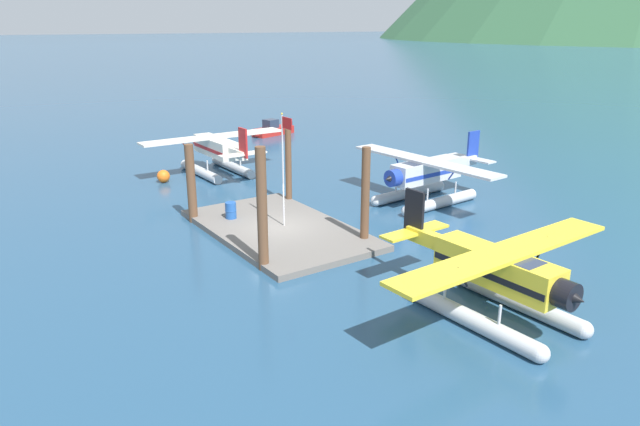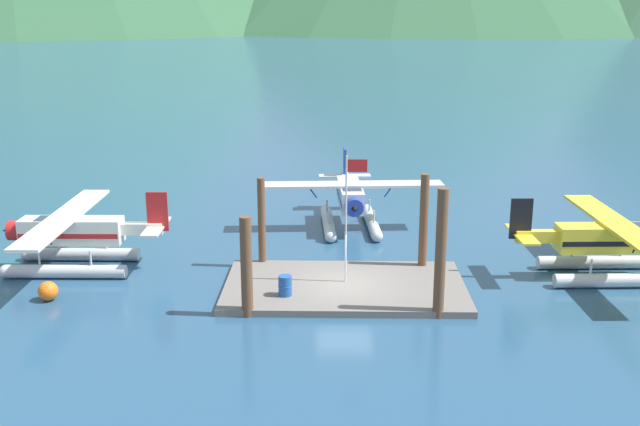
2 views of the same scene
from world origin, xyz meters
name	(u,v)px [view 1 (image 1 of 2)]	position (x,y,z in m)	size (l,w,h in m)	color
ground_plane	(279,232)	(0.00, 0.00, 0.00)	(1200.00, 1200.00, 0.00)	navy
dock_platform	(279,229)	(0.00, 0.00, 0.15)	(10.71, 6.26, 0.30)	#66605B
piling_near_left	(191,184)	(-4.02, -2.95, 2.11)	(0.47, 0.47, 4.22)	brown
piling_near_right	(262,210)	(3.77, -2.93, 2.71)	(0.45, 0.45, 5.41)	brown
piling_far_left	(288,167)	(-3.97, 3.02, 2.23)	(0.37, 0.37, 4.45)	brown
piling_far_right	(365,196)	(3.74, 2.62, 2.38)	(0.41, 0.41, 4.75)	brown
flagpole	(284,157)	(0.16, 0.31, 3.91)	(0.95, 0.10, 5.77)	silver
fuel_drum	(231,210)	(-2.57, -1.42, 0.74)	(0.62, 0.62, 0.88)	#1E4C99
mooring_buoy	(163,176)	(-12.81, -1.46, 0.43)	(0.85, 0.85, 0.85)	orange
seaplane_yellow_stbd_fwd	(496,277)	(12.24, 1.86, 1.58)	(7.98, 10.45, 3.84)	#B7BABF
seaplane_cream_port_fwd	(216,152)	(-13.06, 2.53, 1.58)	(7.98, 10.42, 3.84)	#B7BABF
seaplane_silver_bow_centre	(426,177)	(0.40, 9.79, 1.58)	(10.47, 7.97, 3.84)	#B7BABF
boat_red_open_west	(272,130)	(-24.08, 13.30, 0.49)	(2.47, 4.80, 1.50)	#B2231E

